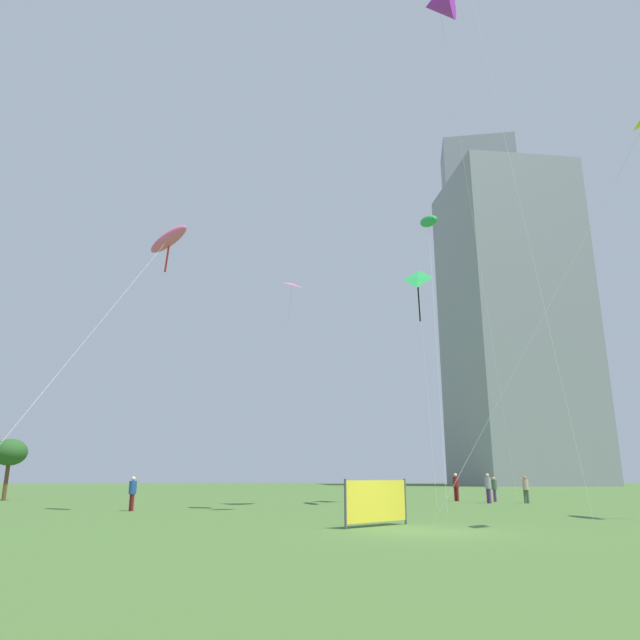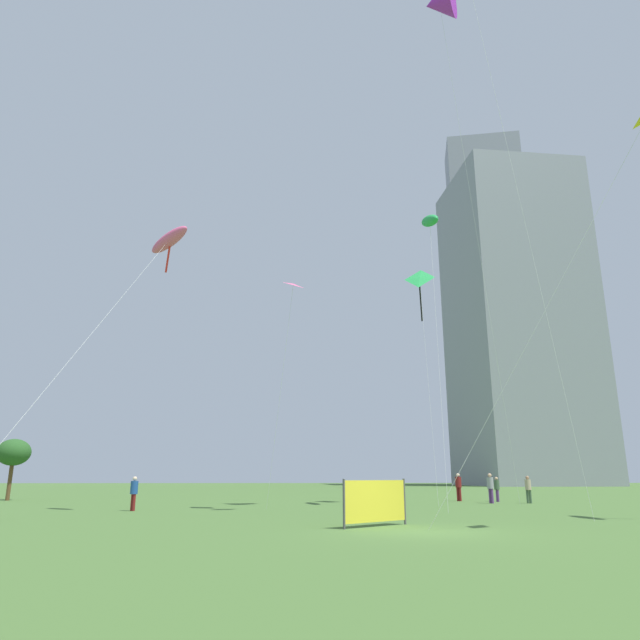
% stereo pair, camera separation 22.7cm
% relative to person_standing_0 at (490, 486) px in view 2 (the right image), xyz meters
% --- Properties ---
extents(ground, '(280.00, 280.00, 0.00)m').
position_rel_person_standing_0_xyz_m(ground, '(-8.66, -19.14, -1.06)').
color(ground, '#476B30').
extents(person_standing_0, '(0.41, 0.41, 1.84)m').
position_rel_person_standing_0_xyz_m(person_standing_0, '(0.00, 0.00, 0.00)').
color(person_standing_0, '#593372').
rests_on(person_standing_0, ground).
extents(person_standing_1, '(0.36, 0.36, 1.62)m').
position_rel_person_standing_0_xyz_m(person_standing_1, '(1.21, 2.28, -0.13)').
color(person_standing_1, '#593372').
rests_on(person_standing_1, ground).
extents(person_standing_2, '(0.36, 0.36, 1.64)m').
position_rel_person_standing_0_xyz_m(person_standing_2, '(-20.49, -7.38, -0.11)').
color(person_standing_2, maroon).
rests_on(person_standing_2, ground).
extents(person_standing_4, '(0.41, 0.41, 1.86)m').
position_rel_person_standing_0_xyz_m(person_standing_4, '(-1.08, 3.47, 0.01)').
color(person_standing_4, maroon).
rests_on(person_standing_4, ground).
extents(person_standing_5, '(0.37, 0.37, 1.68)m').
position_rel_person_standing_0_xyz_m(person_standing_5, '(2.37, -0.17, -0.09)').
color(person_standing_5, '#3F593F').
rests_on(person_standing_5, ground).
extents(kite_flying_4, '(1.42, 6.33, 17.93)m').
position_rel_person_standing_0_xyz_m(kite_flying_4, '(-4.27, -4.98, 15.93)').
color(kite_flying_4, silver).
rests_on(kite_flying_4, ground).
extents(kite_flying_5, '(4.84, 12.31, 14.20)m').
position_rel_person_standing_0_xyz_m(kite_flying_5, '(-19.20, -9.43, 12.45)').
color(kite_flying_5, silver).
rests_on(kite_flying_5, ground).
extents(kite_flying_6, '(6.11, 7.84, 30.94)m').
position_rel_person_standing_0_xyz_m(kite_flying_6, '(-3.97, -8.98, 28.68)').
color(kite_flying_6, silver).
rests_on(kite_flying_6, ground).
extents(kite_flying_7, '(2.07, 3.17, 12.01)m').
position_rel_person_standing_0_xyz_m(kite_flying_7, '(-12.71, -8.00, 10.52)').
color(kite_flying_7, silver).
rests_on(kite_flying_7, ground).
extents(kite_flying_8, '(1.88, 3.33, 15.20)m').
position_rel_person_standing_0_xyz_m(kite_flying_8, '(-4.27, -1.49, 13.19)').
color(kite_flying_8, silver).
rests_on(kite_flying_8, ground).
extents(park_tree_0, '(2.34, 2.34, 4.28)m').
position_rel_person_standing_0_xyz_m(park_tree_0, '(-32.74, 6.11, 2.23)').
color(park_tree_0, brown).
rests_on(park_tree_0, ground).
extents(distant_highrise_0, '(24.75, 25.20, 63.32)m').
position_rel_person_standing_0_xyz_m(distant_highrise_0, '(32.73, 73.18, 30.60)').
color(distant_highrise_0, gray).
rests_on(distant_highrise_0, ground).
extents(distant_highrise_1, '(23.29, 18.23, 99.94)m').
position_rel_person_standing_0_xyz_m(distant_highrise_1, '(44.39, 117.79, 48.91)').
color(distant_highrise_1, gray).
rests_on(distant_highrise_1, ground).
extents(event_banner, '(2.42, 1.99, 1.56)m').
position_rel_person_standing_0_xyz_m(event_banner, '(-9.80, -17.15, -0.24)').
color(event_banner, '#4C4C4C').
rests_on(event_banner, ground).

